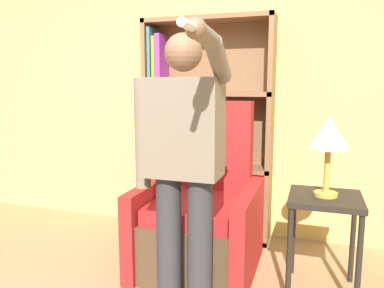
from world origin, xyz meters
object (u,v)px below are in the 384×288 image
side_table (324,213)px  table_lamp (329,135)px  bookcase (196,132)px  person_standing (183,162)px  armchair (201,217)px

side_table → table_lamp: table_lamp is taller
bookcase → person_standing: size_ratio=1.18×
armchair → person_standing: (0.10, -0.68, 0.57)m
bookcase → person_standing: bearing=-75.6°
side_table → bookcase: bearing=146.8°
table_lamp → side_table: bearing=26.6°
person_standing → table_lamp: size_ratio=3.17×
armchair → side_table: 0.91m
armchair → table_lamp: size_ratio=2.40×
bookcase → person_standing: (0.33, -1.30, -0.00)m
bookcase → side_table: bearing=-33.2°
person_standing → bookcase: bearing=104.4°
person_standing → table_lamp: person_standing is taller
side_table → table_lamp: (-0.00, -0.00, 0.52)m
bookcase → armchair: 0.88m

